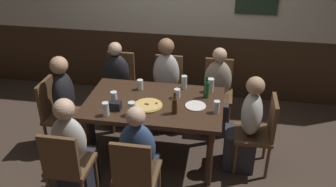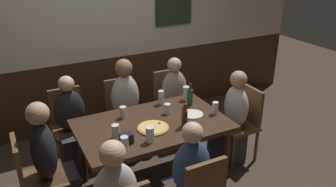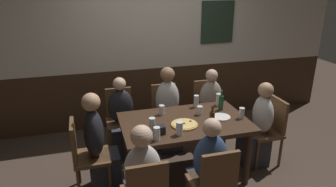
{
  "view_description": "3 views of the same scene",
  "coord_description": "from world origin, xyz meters",
  "views": [
    {
      "loc": [
        0.71,
        -3.28,
        2.66
      ],
      "look_at": [
        0.14,
        0.06,
        0.82
      ],
      "focal_mm": 38.03,
      "sensor_mm": 36.0,
      "label": 1
    },
    {
      "loc": [
        -1.25,
        -2.77,
        2.4
      ],
      "look_at": [
        0.21,
        0.06,
        1.0
      ],
      "focal_mm": 36.84,
      "sensor_mm": 36.0,
      "label": 2
    },
    {
      "loc": [
        -1.07,
        -3.07,
        2.29
      ],
      "look_at": [
        -0.19,
        0.06,
        1.08
      ],
      "focal_mm": 32.52,
      "sensor_mm": 36.0,
      "label": 3
    }
  ],
  "objects": [
    {
      "name": "beer_glass_half",
      "position": [
        -0.42,
        -0.35,
        0.8
      ],
      "size": [
        0.07,
        0.07,
        0.15
      ],
      "color": "silver",
      "rests_on": "dining_table"
    },
    {
      "name": "person_mid_near",
      "position": [
        0.0,
        -0.71,
        0.46
      ],
      "size": [
        0.34,
        0.37,
        1.11
      ],
      "color": "#2D2D38",
      "rests_on": "ground_plane"
    },
    {
      "name": "chair_right_far",
      "position": [
        0.66,
        0.88,
        0.5
      ],
      "size": [
        0.4,
        0.4,
        0.88
      ],
      "color": "brown",
      "rests_on": "ground_plane"
    },
    {
      "name": "tumbler_water",
      "position": [
        -0.42,
        -0.1,
        0.8
      ],
      "size": [
        0.07,
        0.07,
        0.13
      ],
      "color": "silver",
      "rests_on": "dining_table"
    },
    {
      "name": "person_head_west",
      "position": [
        -1.0,
        0.0,
        0.51
      ],
      "size": [
        0.37,
        0.34,
        1.19
      ],
      "color": "#2D2D38",
      "rests_on": "ground_plane"
    },
    {
      "name": "tumbler_short",
      "position": [
        0.68,
        -0.11,
        0.8
      ],
      "size": [
        0.06,
        0.06,
        0.13
      ],
      "color": "silver",
      "rests_on": "dining_table"
    },
    {
      "name": "wall_back",
      "position": [
        0.01,
        1.65,
        1.3
      ],
      "size": [
        6.4,
        0.13,
        2.6
      ],
      "color": "#3D2819",
      "rests_on": "ground_plane"
    },
    {
      "name": "person_right_far",
      "position": [
        0.66,
        0.71,
        0.46
      ],
      "size": [
        0.34,
        0.37,
        1.11
      ],
      "color": "#2D2D38",
      "rests_on": "ground_plane"
    },
    {
      "name": "pizza",
      "position": [
        -0.04,
        -0.11,
        0.75
      ],
      "size": [
        0.31,
        0.31,
        0.03
      ],
      "color": "tan",
      "rests_on": "dining_table"
    },
    {
      "name": "person_left_far",
      "position": [
        -0.66,
        0.71,
        0.46
      ],
      "size": [
        0.34,
        0.37,
        1.1
      ],
      "color": "#2D2D38",
      "rests_on": "ground_plane"
    },
    {
      "name": "person_head_east",
      "position": [
        1.0,
        0.0,
        0.47
      ],
      "size": [
        0.37,
        0.34,
        1.12
      ],
      "color": "#2D2D38",
      "rests_on": "ground_plane"
    },
    {
      "name": "chair_left_far",
      "position": [
        -0.66,
        0.88,
        0.5
      ],
      "size": [
        0.4,
        0.4,
        0.88
      ],
      "color": "brown",
      "rests_on": "ground_plane"
    },
    {
      "name": "chair_mid_near",
      "position": [
        0.0,
        -0.88,
        0.5
      ],
      "size": [
        0.4,
        0.4,
        0.88
      ],
      "color": "brown",
      "rests_on": "ground_plane"
    },
    {
      "name": "pint_glass_amber",
      "position": [
        -0.16,
        -0.31,
        0.81
      ],
      "size": [
        0.08,
        0.08,
        0.15
      ],
      "color": "silver",
      "rests_on": "dining_table"
    },
    {
      "name": "dining_table",
      "position": [
        0.0,
        0.0,
        0.65
      ],
      "size": [
        1.49,
        0.92,
        0.74
      ],
      "color": "#382316",
      "rests_on": "ground_plane"
    },
    {
      "name": "chair_mid_far",
      "position": [
        0.0,
        0.88,
        0.5
      ],
      "size": [
        0.4,
        0.4,
        0.88
      ],
      "color": "brown",
      "rests_on": "ground_plane"
    },
    {
      "name": "chair_left_near",
      "position": [
        -0.66,
        -0.88,
        0.5
      ],
      "size": [
        0.4,
        0.4,
        0.88
      ],
      "color": "brown",
      "rests_on": "ground_plane"
    },
    {
      "name": "beer_bottle_green",
      "position": [
        0.55,
        0.19,
        0.84
      ],
      "size": [
        0.06,
        0.06,
        0.26
      ],
      "color": "#194723",
      "rests_on": "dining_table"
    },
    {
      "name": "person_left_near",
      "position": [
        -0.66,
        -0.72,
        0.48
      ],
      "size": [
        0.34,
        0.37,
        1.13
      ],
      "color": "#2D2D38",
      "rests_on": "ground_plane"
    },
    {
      "name": "beer_glass_tall",
      "position": [
        0.23,
        0.13,
        0.79
      ],
      "size": [
        0.07,
        0.07,
        0.11
      ],
      "color": "silver",
      "rests_on": "dining_table"
    },
    {
      "name": "condiment_caddy",
      "position": [
        -0.36,
        -0.23,
        0.79
      ],
      "size": [
        0.11,
        0.09,
        0.09
      ],
      "primitive_type": "cube",
      "color": "black",
      "rests_on": "dining_table"
    },
    {
      "name": "chair_head_west",
      "position": [
        -1.16,
        0.0,
        0.5
      ],
      "size": [
        0.4,
        0.4,
        0.88
      ],
      "color": "brown",
      "rests_on": "ground_plane"
    },
    {
      "name": "plate_white_large",
      "position": [
        0.45,
        -0.03,
        0.75
      ],
      "size": [
        0.22,
        0.22,
        0.01
      ],
      "primitive_type": "cylinder",
      "color": "white",
      "rests_on": "dining_table"
    },
    {
      "name": "beer_bottle_brown",
      "position": [
        0.26,
        -0.2,
        0.83
      ],
      "size": [
        0.06,
        0.06,
        0.24
      ],
      "color": "#42230F",
      "rests_on": "dining_table"
    },
    {
      "name": "person_mid_far",
      "position": [
        -0.0,
        0.72,
        0.51
      ],
      "size": [
        0.34,
        0.37,
        1.19
      ],
      "color": "#2D2D38",
      "rests_on": "ground_plane"
    },
    {
      "name": "chair_head_east",
      "position": [
        1.16,
        0.0,
        0.5
      ],
      "size": [
        0.4,
        0.4,
        0.88
      ],
      "color": "brown",
      "rests_on": "ground_plane"
    },
    {
      "name": "ground_plane",
      "position": [
        0.0,
        0.0,
        0.0
      ],
      "size": [
        12.0,
        12.0,
        0.0
      ],
      "primitive_type": "plane",
      "color": "#423328"
    },
    {
      "name": "pint_glass_pale",
      "position": [
        -0.21,
        0.25,
        0.8
      ],
      "size": [
        0.07,
        0.07,
        0.12
      ],
      "color": "silver",
      "rests_on": "dining_table"
    },
    {
      "name": "pint_glass_stout",
      "position": [
        0.59,
        0.34,
        0.81
      ],
      "size": [
        0.08,
        0.08,
        0.16
      ],
      "color": "silver",
      "rests_on": "dining_table"
    },
    {
      "name": "highball_clear",
      "position": [
        0.28,
        0.37,
        0.81
      ],
      "size": [
        0.07,
        0.07,
        0.16
      ],
      "color": "silver",
      "rests_on": "dining_table"
    }
  ]
}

